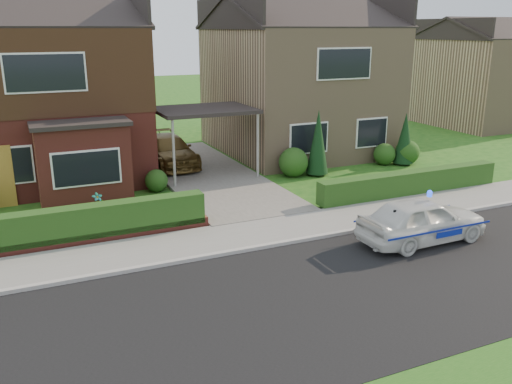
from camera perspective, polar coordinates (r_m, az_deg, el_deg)
ground at (r=13.06m, az=11.06°, el=-9.84°), size 120.00×120.00×0.00m
road at (r=13.06m, az=11.06°, el=-9.84°), size 60.00×6.00×0.02m
kerb at (r=15.38m, az=4.54°, el=-5.11°), size 60.00×0.16×0.12m
sidewalk at (r=16.24m, az=2.76°, el=-3.89°), size 60.00×2.00×0.10m
driveway at (r=22.31m, az=-5.30°, el=1.87°), size 3.80×12.00×0.12m
house_left at (r=23.42m, az=-21.75°, el=10.82°), size 7.50×9.53×7.25m
house_right at (r=26.74m, az=4.38°, el=12.22°), size 7.50×8.06×7.25m
carport_link at (r=21.74m, az=-5.44°, el=8.47°), size 3.80×3.00×2.77m
dwarf_wall at (r=15.78m, az=-18.54°, el=-4.91°), size 7.70×0.25×0.36m
hedge_left at (r=15.99m, az=-18.54°, el=-5.33°), size 7.50×0.55×0.90m
hedge_right at (r=20.35m, az=15.83°, el=-0.36°), size 7.50×0.55×0.80m
shrub_left_mid at (r=19.62m, az=-14.78°, el=1.11°), size 1.32×1.32×1.32m
shrub_left_near at (r=20.27m, az=-10.43°, el=1.18°), size 0.84×0.84×0.84m
shrub_right_near at (r=22.00m, az=3.96°, el=3.14°), size 1.20×1.20×1.20m
shrub_right_mid at (r=24.57m, az=13.37°, el=3.89°), size 0.96×0.96×0.96m
shrub_right_far at (r=24.94m, az=15.63°, el=4.05°), size 1.08×1.08×1.08m
conifer_a at (r=22.16m, az=6.53°, el=5.03°), size 0.90×0.90×2.60m
conifer_b at (r=24.70m, az=15.37°, el=5.28°), size 0.90×0.90×2.20m
neighbour_right at (r=37.18m, az=22.72°, el=10.64°), size 6.50×7.00×5.20m
police_car at (r=15.85m, az=17.07°, el=-2.88°), size 3.49×3.82×1.46m
driveway_car at (r=23.68m, az=-9.19°, el=4.33°), size 1.90×4.40×1.26m
potted_plant_a at (r=18.38m, az=-16.31°, el=-1.14°), size 0.40×0.32×0.67m
potted_plant_b at (r=17.53m, az=-11.68°, el=-1.66°), size 0.46×0.42×0.67m
potted_plant_c at (r=16.52m, az=-15.29°, el=-2.82°), size 0.46×0.46×0.81m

